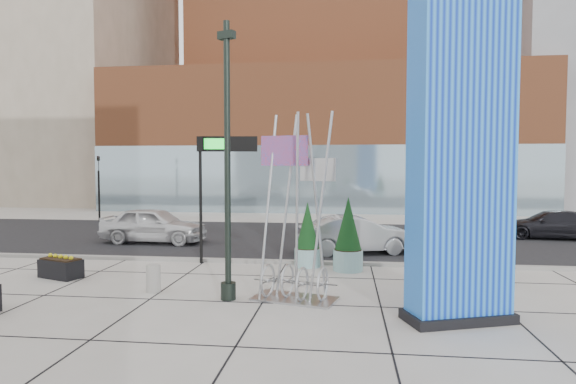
# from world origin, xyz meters

# --- Properties ---
(ground) EXTENTS (160.00, 160.00, 0.00)m
(ground) POSITION_xyz_m (0.00, 0.00, 0.00)
(ground) COLOR #9E9991
(ground) RESTS_ON ground
(street_asphalt) EXTENTS (80.00, 12.00, 0.02)m
(street_asphalt) POSITION_xyz_m (0.00, 10.00, 0.01)
(street_asphalt) COLOR black
(street_asphalt) RESTS_ON ground
(curb_edge) EXTENTS (80.00, 0.30, 0.12)m
(curb_edge) POSITION_xyz_m (0.00, 4.00, 0.06)
(curb_edge) COLOR gray
(curb_edge) RESTS_ON ground
(tower_podium) EXTENTS (34.00, 10.00, 11.00)m
(tower_podium) POSITION_xyz_m (1.00, 27.00, 5.50)
(tower_podium) COLOR #A4552F
(tower_podium) RESTS_ON ground
(tower_glass_front) EXTENTS (34.00, 0.60, 5.00)m
(tower_glass_front) POSITION_xyz_m (1.00, 22.20, 2.50)
(tower_glass_front) COLOR #8CA5B2
(tower_glass_front) RESTS_ON ground
(building_beige_left) EXTENTS (18.00, 20.00, 34.00)m
(building_beige_left) POSITION_xyz_m (-26.00, 34.00, 17.00)
(building_beige_left) COLOR gray
(building_beige_left) RESTS_ON ground
(blue_pylon) EXTENTS (2.61, 1.79, 8.00)m
(blue_pylon) POSITION_xyz_m (5.65, -1.87, 3.86)
(blue_pylon) COLOR #0C2EBD
(blue_pylon) RESTS_ON ground
(lamp_post) EXTENTS (0.49, 0.40, 7.21)m
(lamp_post) POSITION_xyz_m (0.06, -0.77, 2.95)
(lamp_post) COLOR black
(lamp_post) RESTS_ON ground
(public_art_sculpture) EXTENTS (2.35, 1.60, 4.88)m
(public_art_sculpture) POSITION_xyz_m (1.82, -0.60, 1.28)
(public_art_sculpture) COLOR #B0B2B5
(public_art_sculpture) RESTS_ON ground
(concrete_bollard) EXTENTS (0.39, 0.39, 0.77)m
(concrete_bollard) POSITION_xyz_m (-2.19, -0.29, 0.38)
(concrete_bollard) COLOR gray
(concrete_bollard) RESTS_ON ground
(overhead_street_sign) EXTENTS (2.15, 0.46, 4.56)m
(overhead_street_sign) POSITION_xyz_m (-1.27, 3.70, 3.91)
(overhead_street_sign) COLOR black
(overhead_street_sign) RESTS_ON ground
(round_planter_east) EXTENTS (1.12, 1.12, 2.80)m
(round_planter_east) POSITION_xyz_m (7.00, 1.80, 1.33)
(round_planter_east) COLOR #86B2B4
(round_planter_east) RESTS_ON ground
(round_planter_mid) EXTENTS (0.99, 0.99, 2.48)m
(round_planter_mid) POSITION_xyz_m (3.20, 3.12, 1.18)
(round_planter_mid) COLOR #86B2B4
(round_planter_mid) RESTS_ON ground
(round_planter_west) EXTENTS (0.90, 0.90, 2.26)m
(round_planter_west) POSITION_xyz_m (1.80, 3.60, 1.07)
(round_planter_west) COLOR #86B2B4
(round_planter_west) RESTS_ON ground
(box_planter_north) EXTENTS (1.49, 1.09, 0.74)m
(box_planter_north) POSITION_xyz_m (-5.76, 1.00, 0.34)
(box_planter_north) COLOR black
(box_planter_north) RESTS_ON ground
(car_white_west) EXTENTS (4.84, 2.13, 1.62)m
(car_white_west) POSITION_xyz_m (-5.53, 7.84, 0.81)
(car_white_west) COLOR silver
(car_white_west) RESTS_ON ground
(car_silver_mid) EXTENTS (4.79, 2.66, 1.50)m
(car_silver_mid) POSITION_xyz_m (3.55, 6.30, 0.75)
(car_silver_mid) COLOR #A0A2A7
(car_silver_mid) RESTS_ON ground
(car_dark_east) EXTENTS (4.79, 2.42, 1.33)m
(car_dark_east) POSITION_xyz_m (12.87, 11.30, 0.67)
(car_dark_east) COLOR black
(car_dark_east) RESTS_ON ground
(traffic_signal) EXTENTS (0.15, 0.18, 4.10)m
(traffic_signal) POSITION_xyz_m (-12.00, 15.00, 2.30)
(traffic_signal) COLOR black
(traffic_signal) RESTS_ON ground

